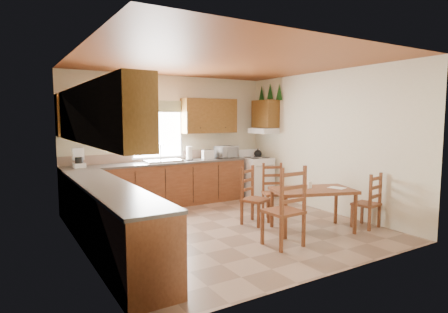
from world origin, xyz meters
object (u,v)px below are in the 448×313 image
chair_near_right (366,200)px  chair_far_left (256,196)px  stove (256,178)px  dining_table (312,210)px  chair_far_right (274,190)px  microwave (226,152)px  chair_near_left (283,206)px

chair_near_right → chair_far_left: chair_far_left is taller
chair_far_left → stove: bearing=30.2°
dining_table → chair_near_right: bearing=-0.9°
chair_far_left → chair_far_right: size_ratio=1.02×
microwave → dining_table: microwave is taller
dining_table → chair_far_right: 1.08m
microwave → dining_table: size_ratio=0.35×
chair_far_right → chair_far_left: bearing=-133.3°
stove → dining_table: size_ratio=0.70×
dining_table → chair_far_right: (0.09, 1.07, 0.14)m
dining_table → chair_near_left: size_ratio=1.11×
microwave → chair_far_left: bearing=-117.9°
microwave → chair_far_right: microwave is taller
chair_near_left → chair_far_right: 1.68m
stove → chair_near_left: (-1.65, -2.88, 0.13)m
chair_far_left → dining_table: bearing=-77.8°
chair_near_left → chair_far_left: (0.32, 1.09, -0.08)m
chair_near_left → chair_near_right: 1.77m
stove → microwave: bearing=161.9°
dining_table → chair_near_right: chair_near_right is taller
chair_far_left → chair_far_right: 0.70m
microwave → chair_near_left: microwave is taller
stove → chair_near_right: chair_near_right is taller
chair_near_left → chair_far_left: chair_near_left is taller
chair_far_left → microwave: bearing=48.6°
chair_near_right → chair_far_left: (-1.44, 1.12, 0.03)m
dining_table → chair_near_left: bearing=-141.1°
chair_near_left → chair_near_right: (1.76, -0.03, -0.12)m
stove → chair_far_right: 1.65m
chair_far_right → stove: bearing=88.1°
chair_far_left → chair_far_right: (0.64, 0.28, -0.01)m
chair_far_left → chair_far_right: bearing=0.8°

